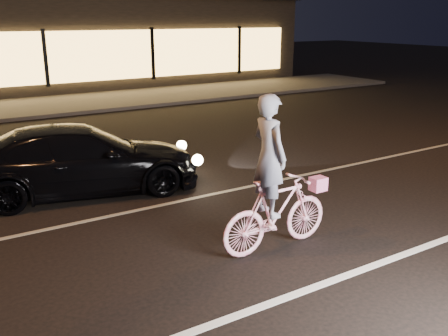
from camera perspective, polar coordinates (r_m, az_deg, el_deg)
ground at (r=7.80m, az=7.15°, el=-7.10°), size 90.00×90.00×0.00m
lane_stripe_near at (r=6.83m, az=15.23°, el=-11.25°), size 60.00×0.12×0.01m
lane_stripe_far at (r=9.32m, az=-0.60°, el=-2.86°), size 60.00×0.10×0.01m
sidewalk at (r=19.28m, az=-18.06°, el=6.91°), size 30.00×4.00×0.12m
storefront at (r=24.89m, az=-22.09°, el=13.47°), size 25.40×8.42×4.20m
cyclist at (r=6.91m, az=5.80°, el=-3.25°), size 1.76×0.61×2.22m
sedan at (r=9.56m, az=-16.04°, el=0.93°), size 4.63×2.66×1.26m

